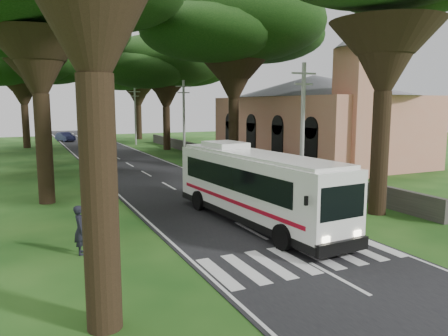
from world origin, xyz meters
The scene contains 17 objects.
ground centered at (0.00, 0.00, 0.00)m, with size 140.00×140.00×0.00m, color #143F12.
road centered at (0.00, 25.00, 0.01)m, with size 8.00×120.00×0.04m, color black.
crosswalk centered at (0.00, -2.00, 0.00)m, with size 8.00×3.00×0.01m, color silver.
property_wall centered at (9.00, 24.00, 0.60)m, with size 0.35×50.00×1.20m, color #383533.
church centered at (17.86, 21.55, 4.91)m, with size 14.00×24.00×11.60m.
pole_near centered at (5.50, 6.00, 4.18)m, with size 1.60×0.24×8.00m.
pole_mid centered at (5.50, 26.00, 4.18)m, with size 1.60×0.24×8.00m.
pole_far centered at (5.50, 46.00, 4.18)m, with size 1.60×0.24×8.00m.
tree_l_midb centered at (-7.50, 30.00, 13.00)m, with size 15.39×15.39×16.39m.
tree_l_far centered at (-8.50, 48.00, 11.22)m, with size 15.45×15.45×14.58m.
tree_r_mida centered at (8.00, 20.00, 12.39)m, with size 15.74×15.74×15.83m.
tree_r_midb centered at (7.50, 38.00, 10.80)m, with size 15.14×15.14×14.10m.
tree_r_far centered at (8.50, 56.00, 11.02)m, with size 14.67×14.67×14.24m.
coach_bus centered at (0.80, 3.13, 1.84)m, with size 3.36×11.75×3.42m.
distant_car_a centered at (-1.38, 37.79, 0.78)m, with size 1.76×4.37×1.49m, color silver.
distant_car_b centered at (-3.00, 56.29, 0.73)m, with size 1.48×4.24×1.40m, color navy.
pedestrian centered at (-7.34, 2.08, 0.95)m, with size 0.69×0.45×1.90m, color black.
Camera 1 is at (-9.16, -14.80, 5.68)m, focal length 35.00 mm.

